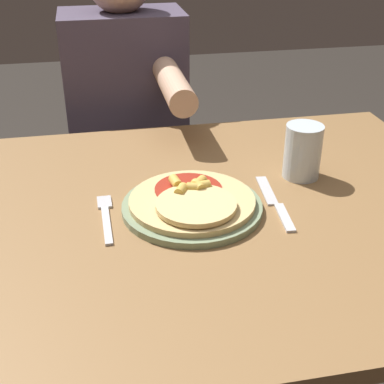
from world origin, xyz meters
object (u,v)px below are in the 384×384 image
at_px(pizza, 193,200).
at_px(fork, 106,215).
at_px(plate, 192,207).
at_px(knife, 275,203).
at_px(person_diner, 128,121).
at_px(drinking_glass, 303,151).
at_px(dining_table, 183,254).

relative_size(pizza, fork, 1.40).
height_order(plate, pizza, pizza).
xyz_separation_m(pizza, knife, (0.17, -0.01, -0.02)).
bearing_deg(person_diner, drinking_glass, -60.80).
height_order(dining_table, fork, fork).
xyz_separation_m(fork, knife, (0.33, -0.02, 0.00)).
relative_size(dining_table, fork, 7.12).
bearing_deg(fork, plate, -2.47).
relative_size(fork, knife, 0.79).
xyz_separation_m(fork, drinking_glass, (0.43, 0.09, 0.06)).
bearing_deg(drinking_glass, dining_table, -160.66).
height_order(pizza, drinking_glass, drinking_glass).
height_order(knife, person_diner, person_diner).
xyz_separation_m(plate, pizza, (0.00, -0.00, 0.02)).
bearing_deg(pizza, fork, 175.93).
distance_m(plate, person_diner, 0.69).
bearing_deg(pizza, plate, 93.55).
distance_m(dining_table, fork, 0.18).
bearing_deg(plate, dining_table, -178.41).
distance_m(pizza, fork, 0.17).
height_order(dining_table, pizza, pizza).
height_order(plate, fork, plate).
bearing_deg(person_diner, knife, -71.43).
bearing_deg(dining_table, drinking_glass, 19.34).
height_order(plate, knife, plate).
bearing_deg(drinking_glass, plate, -159.48).
relative_size(knife, drinking_glass, 1.88).
bearing_deg(pizza, drinking_glass, 21.44).
bearing_deg(knife, plate, 176.45).
xyz_separation_m(pizza, person_diner, (-0.07, 0.69, -0.09)).
distance_m(pizza, person_diner, 0.70).
xyz_separation_m(plate, drinking_glass, (0.26, 0.10, 0.05)).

